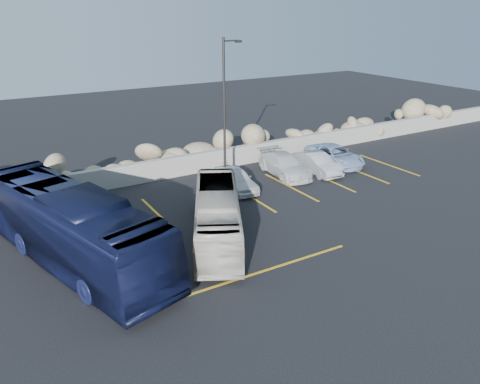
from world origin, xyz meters
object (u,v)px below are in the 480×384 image
car_c (285,165)px  car_b (317,163)px  vintage_bus (217,215)px  car_a (236,179)px  lamppost (225,108)px  tour_coach (71,227)px  car_d (335,155)px

car_c → car_b: bearing=-14.2°
vintage_bus → car_a: (3.64, 4.66, -0.46)m
car_b → car_c: 2.05m
lamppost → tour_coach: lamppost is taller
car_d → lamppost: bearing=177.3°
lamppost → car_d: 8.50m
vintage_bus → lamppost: bearing=85.1°
lamppost → car_b: 6.83m
lamppost → vintage_bus: bearing=-122.1°
lamppost → car_a: bearing=-93.9°
car_a → car_d: car_a is taller
car_a → car_d: size_ratio=0.83×
lamppost → car_c: (3.66, -0.66, -3.66)m
car_a → car_b: car_a is taller
lamppost → car_d: (7.64, -0.61, -3.69)m
car_d → car_a: bearing=-173.1°
tour_coach → car_a: size_ratio=3.02×
car_a → car_d: bearing=9.2°
car_c → car_d: 3.98m
lamppost → car_b: bearing=-13.7°
lamppost → car_b: size_ratio=2.17×
vintage_bus → car_d: size_ratio=1.77×
lamppost → car_a: size_ratio=2.21×
tour_coach → car_a: 10.15m
car_c → vintage_bus: bearing=-138.7°
car_d → car_b: bearing=-157.9°
lamppost → car_a: 3.90m
car_c → lamppost: bearing=175.6°
car_a → car_b: size_ratio=0.98×
car_b → car_d: car_b is taller
vintage_bus → car_d: 12.56m
tour_coach → car_a: (9.44, 3.62, -0.91)m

